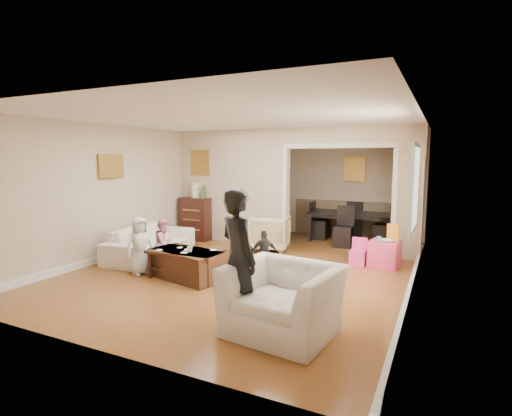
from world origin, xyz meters
The scene contains 27 objects.
floor centered at (0.00, 0.00, 0.00)m, with size 7.00×7.00×0.00m, color #9E5B28.
partition_left centered at (-1.38, 1.80, 1.30)m, with size 2.75×0.18×2.60m, color #C1AA8D.
partition_right centered at (2.48, 1.80, 1.30)m, with size 0.55×0.18×2.60m, color #C1AA8D.
partition_header centered at (1.10, 1.80, 2.42)m, with size 2.22×0.18×0.35m, color #C1AA8D.
window_pane centered at (2.73, -0.40, 1.55)m, with size 0.03×0.95×1.10m, color white.
framed_art_partition centered at (-2.20, 1.70, 1.85)m, with size 0.45×0.03×0.55m, color brown.
framed_art_sofa_wall centered at (-2.71, -0.60, 1.80)m, with size 0.03×0.55×0.40m, color brown.
framed_art_alcove centered at (1.10, 3.44, 1.70)m, with size 0.45×0.03×0.55m, color brown.
sofa centered at (-2.14, -0.20, 0.31)m, with size 2.12×0.83×0.62m, color white.
armchair_back centered at (-0.23, 1.35, 0.37)m, with size 0.79×0.81×0.74m, color tan.
armchair_front centered at (1.53, -2.30, 0.38)m, with size 1.18×1.03×0.77m, color white.
dresser centered at (-2.27, 1.60, 0.51)m, with size 0.74×0.42×1.02m, color #34140F.
table_lamp centered at (-2.27, 1.60, 1.20)m, with size 0.22×0.22×0.36m, color beige.
potted_plant centered at (-2.07, 1.60, 1.18)m, with size 0.29×0.25×0.32m, color #4B7835.
coffee_table centered at (-0.64, -1.08, 0.23)m, with size 1.24×0.62×0.47m, color #381E11.
coffee_cup centered at (-0.54, -1.13, 0.51)m, with size 0.09×0.09×0.09m, color silver.
play_table centered at (2.18, 1.02, 0.24)m, with size 0.50×0.50×0.48m, color #DB3964.
cereal_box centered at (2.30, 1.12, 0.63)m, with size 0.20×0.07×0.30m, color yellow.
cyan_cup centered at (2.08, 0.97, 0.52)m, with size 0.08×0.08×0.08m, color #29ACCD.
toy_block centered at (2.06, 1.14, 0.50)m, with size 0.08×0.06×0.05m, color red.
play_bowl centered at (2.23, 0.90, 0.50)m, with size 0.21×0.21×0.05m, color white.
dining_table centered at (1.14, 2.98, 0.34)m, with size 1.93×1.08×0.68m, color black.
adult_person centered at (1.02, -2.38, 0.81)m, with size 0.59×0.39×1.63m, color black.
child_kneel_a centered at (-1.49, -1.23, 0.49)m, with size 0.48×0.31×0.98m, color silver.
child_kneel_b centered at (-1.34, -0.78, 0.45)m, with size 0.44×0.34×0.90m, color pink.
child_toddler centered at (0.41, -0.33, 0.38)m, with size 0.44×0.18×0.75m, color black.
craft_papers centered at (-0.67, -1.08, 0.47)m, with size 0.92×0.50×0.00m.
Camera 1 is at (3.09, -6.25, 1.96)m, focal length 27.64 mm.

